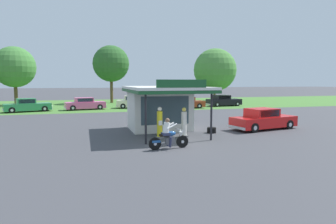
# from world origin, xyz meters

# --- Properties ---
(ground_plane) EXTENTS (300.00, 300.00, 0.00)m
(ground_plane) POSITION_xyz_m (0.00, 0.00, 0.00)
(ground_plane) COLOR #424247
(grass_verge_strip) EXTENTS (120.00, 24.00, 0.01)m
(grass_verge_strip) POSITION_xyz_m (0.00, 30.00, 0.00)
(grass_verge_strip) COLOR #477A33
(grass_verge_strip) RESTS_ON ground
(service_station_kiosk) EXTENTS (4.77, 7.01, 3.52)m
(service_station_kiosk) POSITION_xyz_m (0.39, 4.84, 1.78)
(service_station_kiosk) COLOR silver
(service_station_kiosk) RESTS_ON ground
(gas_pump_nearside) EXTENTS (0.44, 0.44, 1.90)m
(gas_pump_nearside) POSITION_xyz_m (-0.39, 2.01, 0.87)
(gas_pump_nearside) COLOR slate
(gas_pump_nearside) RESTS_ON ground
(gas_pump_offside) EXTENTS (0.44, 0.44, 1.83)m
(gas_pump_offside) POSITION_xyz_m (1.16, 2.01, 0.83)
(gas_pump_offside) COLOR slate
(gas_pump_offside) RESTS_ON ground
(motorcycle_with_rider) EXTENTS (2.14, 0.70, 1.58)m
(motorcycle_with_rider) POSITION_xyz_m (-0.69, -0.91, 0.65)
(motorcycle_with_rider) COLOR black
(motorcycle_with_rider) RESTS_ON ground
(featured_classic_sedan) EXTENTS (5.30, 2.70, 1.51)m
(featured_classic_sedan) POSITION_xyz_m (7.59, 3.19, 0.68)
(featured_classic_sedan) COLOR red
(featured_classic_sedan) RESTS_ON ground
(parked_car_back_row_centre_right) EXTENTS (5.03, 2.31, 1.53)m
(parked_car_back_row_centre_right) POSITION_xyz_m (14.02, 22.27, 0.70)
(parked_car_back_row_centre_right) COLOR black
(parked_car_back_row_centre_right) RESTS_ON ground
(parked_car_back_row_centre_left) EXTENTS (5.08, 2.64, 1.48)m
(parked_car_back_row_centre_left) POSITION_xyz_m (-4.65, 22.02, 0.68)
(parked_car_back_row_centre_left) COLOR #E55993
(parked_car_back_row_centre_left) RESTS_ON ground
(parked_car_back_row_far_right) EXTENTS (5.35, 3.16, 1.51)m
(parked_car_back_row_far_right) POSITION_xyz_m (-10.95, 21.23, 0.68)
(parked_car_back_row_far_right) COLOR #2D844C
(parked_car_back_row_far_right) RESTS_ON ground
(parked_car_second_row_spare) EXTENTS (5.42, 1.97, 1.46)m
(parked_car_second_row_spare) POSITION_xyz_m (7.63, 20.55, 0.67)
(parked_car_second_row_spare) COLOR #993819
(parked_car_second_row_spare) RESTS_ON ground
(parked_car_back_row_right) EXTENTS (5.56, 2.80, 1.60)m
(parked_car_back_row_right) POSITION_xyz_m (1.75, 22.46, 0.74)
(parked_car_back_row_right) COLOR beige
(parked_car_back_row_right) RESTS_ON ground
(bystander_chatting_near_pumps) EXTENTS (0.34, 0.34, 1.78)m
(bystander_chatting_near_pumps) POSITION_xyz_m (4.44, 10.06, 0.94)
(bystander_chatting_near_pumps) COLOR black
(bystander_chatting_near_pumps) RESTS_ON ground
(bystander_strolling_foreground) EXTENTS (0.38, 0.38, 1.71)m
(bystander_strolling_foreground) POSITION_xyz_m (2.43, 17.15, 0.92)
(bystander_strolling_foreground) COLOR black
(bystander_strolling_foreground) RESTS_ON ground
(tree_oak_distant_spare) EXTENTS (5.78, 5.78, 8.36)m
(tree_oak_distant_spare) POSITION_xyz_m (-14.14, 31.40, 5.39)
(tree_oak_distant_spare) COLOR brown
(tree_oak_distant_spare) RESTS_ON ground
(tree_oak_centre) EXTENTS (7.42, 7.42, 9.15)m
(tree_oak_centre) POSITION_xyz_m (17.46, 32.55, 5.22)
(tree_oak_centre) COLOR brown
(tree_oak_centre) RESTS_ON ground
(tree_oak_left) EXTENTS (5.77, 5.77, 9.13)m
(tree_oak_left) POSITION_xyz_m (-0.45, 32.93, 6.23)
(tree_oak_left) COLOR brown
(tree_oak_left) RESTS_ON ground
(spare_tire_stack) EXTENTS (0.60, 0.60, 0.36)m
(spare_tire_stack) POSITION_xyz_m (3.40, 2.81, 0.18)
(spare_tire_stack) COLOR black
(spare_tire_stack) RESTS_ON ground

